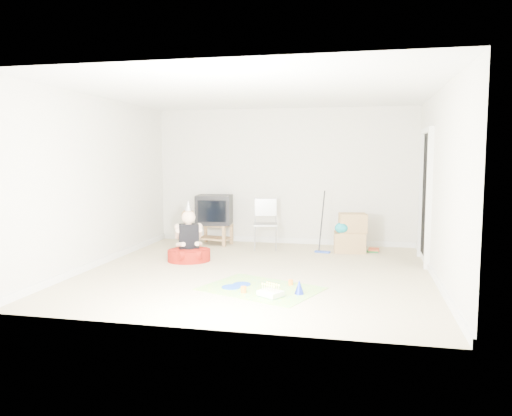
% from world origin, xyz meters
% --- Properties ---
extents(ground, '(5.00, 5.00, 0.00)m').
position_xyz_m(ground, '(0.00, 0.00, 0.00)').
color(ground, '#C6B58E').
rests_on(ground, ground).
extents(doorway_recess, '(0.02, 0.90, 2.05)m').
position_xyz_m(doorway_recess, '(2.48, 1.20, 1.02)').
color(doorway_recess, black).
rests_on(doorway_recess, ground).
extents(tv_stand, '(0.68, 0.50, 0.39)m').
position_xyz_m(tv_stand, '(-1.27, 2.06, 0.24)').
color(tv_stand, '#997045').
rests_on(tv_stand, ground).
extents(crt_tv, '(0.72, 0.62, 0.56)m').
position_xyz_m(crt_tv, '(-1.27, 2.06, 0.67)').
color(crt_tv, black).
rests_on(crt_tv, tv_stand).
extents(folding_chair, '(0.49, 0.48, 0.94)m').
position_xyz_m(folding_chair, '(-0.22, 1.77, 0.46)').
color(folding_chair, gray).
rests_on(folding_chair, ground).
extents(cardboard_boxes, '(0.59, 0.48, 0.68)m').
position_xyz_m(cardboard_boxes, '(1.30, 1.84, 0.33)').
color(cardboard_boxes, tan).
rests_on(cardboard_boxes, ground).
extents(floor_mop, '(0.28, 0.36, 1.07)m').
position_xyz_m(floor_mop, '(0.83, 1.66, 0.26)').
color(floor_mop, '#2446B8').
rests_on(floor_mop, ground).
extents(book_pile, '(0.23, 0.28, 0.06)m').
position_xyz_m(book_pile, '(1.71, 1.95, 0.03)').
color(book_pile, '#246C2F').
rests_on(book_pile, ground).
extents(seated_woman, '(0.91, 0.91, 0.99)m').
position_xyz_m(seated_woman, '(-1.23, 0.50, 0.22)').
color(seated_woman, '#9E190E').
rests_on(seated_woman, ground).
extents(party_mat, '(1.70, 1.48, 0.01)m').
position_xyz_m(party_mat, '(0.25, -0.92, 0.00)').
color(party_mat, '#E83090').
rests_on(party_mat, ground).
extents(birthday_cake, '(0.34, 0.32, 0.14)m').
position_xyz_m(birthday_cake, '(0.43, -1.25, 0.04)').
color(birthday_cake, white).
rests_on(birthday_cake, party_mat).
extents(blue_plate_near, '(0.31, 0.31, 0.01)m').
position_xyz_m(blue_plate_near, '(-0.04, -0.79, 0.01)').
color(blue_plate_near, '#1642B3').
rests_on(blue_plate_near, party_mat).
extents(blue_plate_far, '(0.34, 0.34, 0.01)m').
position_xyz_m(blue_plate_far, '(-0.14, -0.96, 0.01)').
color(blue_plate_far, '#1642B3').
rests_on(blue_plate_far, party_mat).
extents(orange_cup_near, '(0.08, 0.08, 0.07)m').
position_xyz_m(orange_cup_near, '(0.60, -0.67, 0.04)').
color(orange_cup_near, orange).
rests_on(orange_cup_near, party_mat).
extents(orange_cup_far, '(0.10, 0.10, 0.08)m').
position_xyz_m(orange_cup_far, '(0.08, -1.15, 0.05)').
color(orange_cup_far, orange).
rests_on(orange_cup_far, party_mat).
extents(blue_party_hat, '(0.14, 0.14, 0.18)m').
position_xyz_m(blue_party_hat, '(0.76, -1.07, 0.09)').
color(blue_party_hat, '#1C33C6').
rests_on(blue_party_hat, party_mat).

